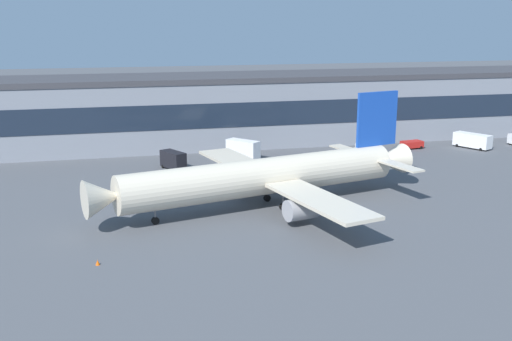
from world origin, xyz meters
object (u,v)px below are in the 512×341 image
(follow_me_car, at_px, (366,147))
(pushback_tractor, at_px, (412,144))
(traffic_cone_0, at_px, (98,262))
(fuel_truck, at_px, (472,140))
(stair_truck, at_px, (174,160))
(airliner, at_px, (267,176))
(catering_truck, at_px, (244,149))

(follow_me_car, distance_m, pushback_tractor, 11.66)
(traffic_cone_0, bearing_deg, fuel_truck, 31.11)
(follow_me_car, xyz_separation_m, stair_truck, (-43.27, -6.37, 0.89))
(airliner, height_order, catering_truck, airliner)
(airliner, xyz_separation_m, stair_truck, (-11.58, 27.91, -3.00))
(stair_truck, xyz_separation_m, catering_truck, (15.13, 4.90, 0.31))
(stair_truck, distance_m, pushback_tractor, 55.36)
(pushback_tractor, distance_m, fuel_truck, 13.71)
(stair_truck, distance_m, fuel_truck, 68.46)
(stair_truck, height_order, traffic_cone_0, stair_truck)
(follow_me_car, relative_size, catering_truck, 0.63)
(pushback_tractor, height_order, traffic_cone_0, pushback_tractor)
(follow_me_car, height_order, traffic_cone_0, follow_me_car)
(pushback_tractor, xyz_separation_m, catering_truck, (-39.79, -2.02, 1.24))
(pushback_tractor, bearing_deg, traffic_cone_0, -142.75)
(fuel_truck, xyz_separation_m, traffic_cone_0, (-82.32, -49.69, -1.56))
(stair_truck, bearing_deg, fuel_truck, 3.53)
(pushback_tractor, bearing_deg, fuel_truck, -11.40)
(stair_truck, distance_m, traffic_cone_0, 47.60)
(fuel_truck, bearing_deg, stair_truck, -176.47)
(fuel_truck, bearing_deg, pushback_tractor, 168.60)
(traffic_cone_0, bearing_deg, pushback_tractor, 37.25)
(follow_me_car, bearing_deg, catering_truck, -177.01)
(airliner, height_order, fuel_truck, airliner)
(airliner, bearing_deg, fuel_truck, 29.52)
(follow_me_car, xyz_separation_m, traffic_cone_0, (-57.26, -51.84, -0.76))
(follow_me_car, relative_size, fuel_truck, 0.52)
(follow_me_car, relative_size, pushback_tractor, 0.89)
(stair_truck, height_order, catering_truck, catering_truck)
(follow_me_car, bearing_deg, pushback_tractor, 2.69)
(follow_me_car, distance_m, catering_truck, 28.20)
(stair_truck, xyz_separation_m, pushback_tractor, (54.92, 6.92, -0.93))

